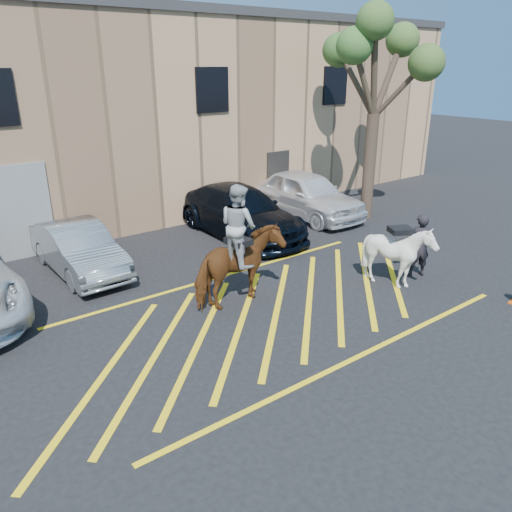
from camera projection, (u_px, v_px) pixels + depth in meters
ground at (269, 307)px, 11.99m from camera, size 90.00×90.00×0.00m
car_silver_sedan at (79, 249)px, 13.75m from camera, size 1.55×4.20×1.37m
car_blue_suv at (240, 212)px, 16.76m from camera, size 2.33×5.55×1.60m
car_white_suv at (306, 194)px, 18.82m from camera, size 2.07×5.01×1.70m
handler at (419, 245)px, 13.46m from camera, size 0.76×0.68×1.75m
warehouse at (79, 113)px, 19.57m from camera, size 32.42×10.20×7.30m
hatching_zone at (277, 311)px, 11.77m from camera, size 12.60×5.12×0.01m
mounted_bay at (239, 258)px, 11.74m from camera, size 2.31×1.20×2.95m
saddled_white at (398, 255)px, 12.82m from camera, size 1.95×2.02×1.72m
tree at (378, 56)px, 16.92m from camera, size 3.99×4.37×7.31m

